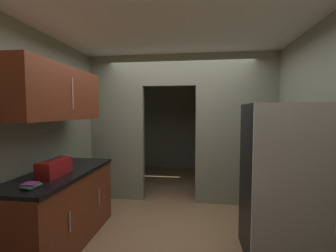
% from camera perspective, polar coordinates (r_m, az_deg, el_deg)
% --- Properties ---
extents(ground, '(20.00, 20.00, 0.00)m').
position_cam_1_polar(ground, '(3.24, 1.06, -26.42)').
color(ground, '#93704C').
extents(kitchen_overhead_slab, '(3.69, 6.50, 0.06)m').
position_cam_1_polar(kitchen_overhead_slab, '(3.34, 1.89, 21.57)').
color(kitchen_overhead_slab, silver).
extents(kitchen_partition, '(3.29, 0.12, 2.62)m').
position_cam_1_polar(kitchen_partition, '(4.05, 3.87, 0.34)').
color(kitchen_partition, gray).
rests_on(kitchen_partition, ground).
extents(adjoining_room_shell, '(3.29, 2.51, 2.62)m').
position_cam_1_polar(adjoining_room_shell, '(5.78, 4.37, 0.53)').
color(adjoining_room_shell, gray).
rests_on(adjoining_room_shell, ground).
extents(kitchen_flank_left, '(0.10, 3.75, 2.62)m').
position_cam_1_polar(kitchen_flank_left, '(2.97, -35.21, -3.07)').
color(kitchen_flank_left, gray).
rests_on(kitchen_flank_left, ground).
extents(refrigerator, '(0.81, 0.71, 1.71)m').
position_cam_1_polar(refrigerator, '(2.87, 26.96, -12.33)').
color(refrigerator, black).
rests_on(refrigerator, ground).
extents(lower_cabinet_run, '(0.65, 1.60, 0.90)m').
position_cam_1_polar(lower_cabinet_run, '(3.21, -25.08, -18.11)').
color(lower_cabinet_run, maroon).
rests_on(lower_cabinet_run, ground).
extents(upper_cabinet_counterside, '(0.36, 1.44, 0.63)m').
position_cam_1_polar(upper_cabinet_counterside, '(3.00, -25.80, 7.34)').
color(upper_cabinet_counterside, maroon).
extents(boombox, '(0.19, 0.43, 0.21)m').
position_cam_1_polar(boombox, '(2.91, -26.59, -9.28)').
color(boombox, maroon).
rests_on(boombox, lower_cabinet_run).
extents(book_stack, '(0.15, 0.18, 0.05)m').
position_cam_1_polar(book_stack, '(2.58, -31.22, -12.64)').
color(book_stack, '#2D609E').
rests_on(book_stack, lower_cabinet_run).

